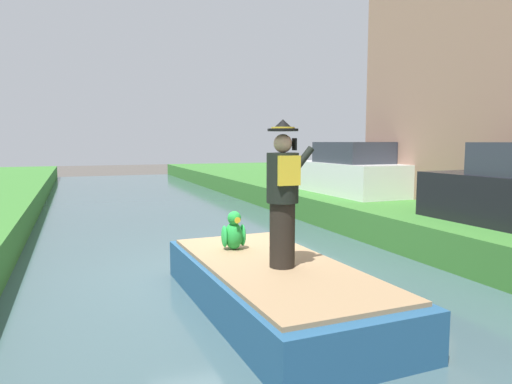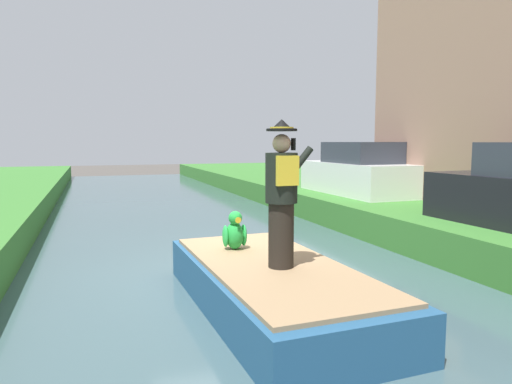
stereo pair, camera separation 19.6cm
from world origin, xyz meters
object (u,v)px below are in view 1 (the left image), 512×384
(boat, at_px, (274,286))
(parrot_plush, at_px, (234,233))
(parked_car_white, at_px, (349,172))
(person_pirate, at_px, (283,194))

(boat, height_order, parrot_plush, parrot_plush)
(parrot_plush, relative_size, parked_car_white, 0.14)
(parrot_plush, xyz_separation_m, parked_car_white, (5.37, 5.34, 0.45))
(parrot_plush, bearing_deg, person_pirate, -76.73)
(parrot_plush, height_order, parked_car_white, parked_car_white)
(person_pirate, relative_size, parked_car_white, 0.46)
(person_pirate, height_order, parked_car_white, person_pirate)
(person_pirate, distance_m, parrot_plush, 1.36)
(boat, distance_m, person_pirate, 1.25)
(boat, distance_m, parrot_plush, 1.12)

